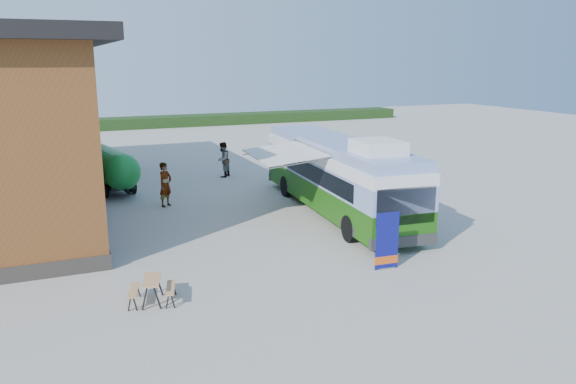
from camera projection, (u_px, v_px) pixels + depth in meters
name	position (u px, v px, depth m)	size (l,w,h in m)	color
ground	(299.00, 244.00, 20.15)	(100.00, 100.00, 0.00)	#BCB7AD
hedge	(219.00, 119.00, 57.12)	(40.00, 3.00, 1.00)	#264419
bus	(337.00, 173.00, 23.91)	(3.42, 11.99, 3.64)	#286811
awning	(289.00, 155.00, 22.98)	(2.96, 4.40, 0.52)	white
banner	(387.00, 246.00, 17.58)	(0.80, 0.22, 1.85)	navy
picnic_table	(152.00, 285.00, 15.17)	(1.42, 1.32, 0.68)	tan
person_a	(165.00, 184.00, 25.09)	(0.73, 0.48, 2.00)	#999999
person_b	(223.00, 160.00, 31.39)	(0.96, 0.75, 1.97)	#999999
slurry_tanker	(110.00, 167.00, 27.91)	(2.49, 5.83, 2.18)	#198C33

